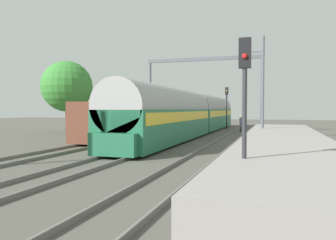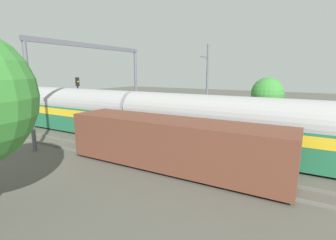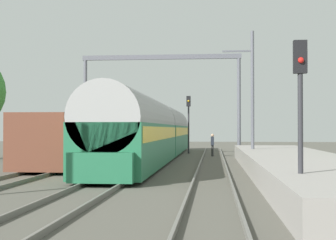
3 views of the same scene
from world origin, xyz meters
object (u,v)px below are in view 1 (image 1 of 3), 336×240
Objects in this scene: railway_signal_near at (245,92)px; passenger_train at (194,113)px; railway_signal_far at (227,102)px; catenary_gantry at (203,78)px; person_crossing at (241,122)px; freight_car at (129,120)px.

passenger_train is at bearing 107.61° from railway_signal_near.
railway_signal_far is at bearing 98.88° from railway_signal_near.
railway_signal_far is 0.40× the size of catenary_gantry.
railway_signal_near reaches higher than person_crossing.
person_crossing is 0.14× the size of catenary_gantry.
catenary_gantry is (3.99, 10.05, 4.15)m from freight_car.
freight_car is 11.58m from catenary_gantry.
catenary_gantry is at bearing 90.00° from passenger_train.
catenary_gantry reaches higher than freight_car.
railway_signal_near is at bearing -53.98° from freight_car.
railway_signal_far reaches higher than passenger_train.
passenger_train is 2.65× the size of catenary_gantry.
person_crossing is 0.35× the size of railway_signal_far.
person_crossing is 6.07m from catenary_gantry.
freight_car is (-3.99, -5.89, -0.50)m from passenger_train.
catenary_gantry is (-6.41, 24.36, 2.70)m from railway_signal_near.
person_crossing is at bearing 46.13° from passenger_train.
catenary_gantry is at bearing 104.74° from railway_signal_near.
railway_signal_near reaches higher than passenger_train.
railway_signal_far is (-4.49, 28.77, 0.25)m from railway_signal_near.
railway_signal_far is (1.92, 8.57, 1.19)m from passenger_train.
railway_signal_far is at bearing 67.77° from freight_car.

